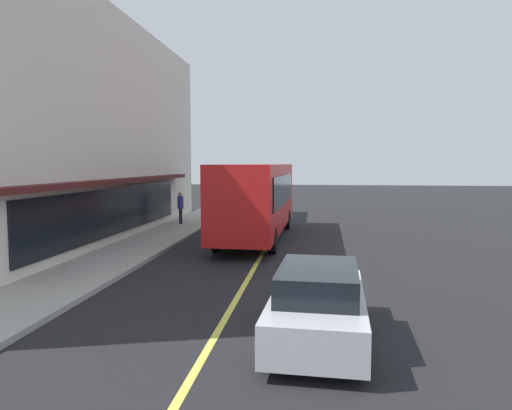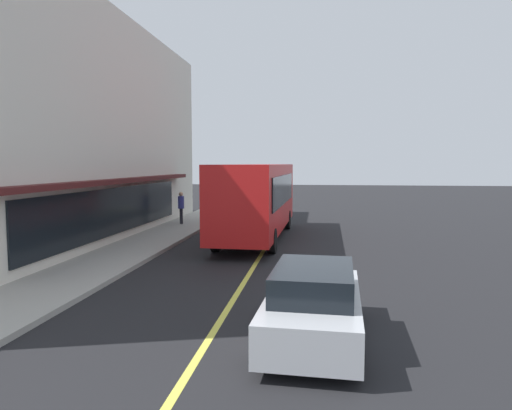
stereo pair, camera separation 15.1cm
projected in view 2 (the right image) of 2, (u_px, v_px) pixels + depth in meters
ground at (265, 249)px, 19.39m from camera, size 120.00×120.00×0.00m
sidewalk at (143, 245)px, 20.06m from camera, size 80.00×2.67×0.15m
lane_centre_stripe at (265, 249)px, 19.39m from camera, size 36.00×0.16×0.01m
storefront_building at (7, 128)px, 20.96m from camera, size 24.93×10.84×10.29m
bus at (257, 197)px, 22.00m from camera, size 11.18×2.80×3.50m
traffic_light at (208, 180)px, 28.62m from camera, size 0.30×0.52×3.20m
car_silver at (314, 304)px, 9.34m from camera, size 4.39×2.04×1.52m
pedestrian_mid_block at (181, 205)px, 26.34m from camera, size 0.34×0.34×1.81m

